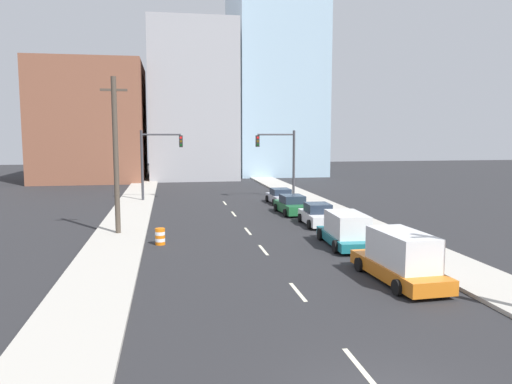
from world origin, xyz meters
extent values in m
cube|color=#ADA89E|center=(-8.06, 44.93, 0.08)|extent=(3.22, 89.85, 0.17)
cube|color=#ADA89E|center=(8.06, 44.93, 0.08)|extent=(3.22, 89.85, 0.17)
cube|color=beige|center=(0.00, 2.00, 0.00)|extent=(0.16, 2.40, 0.01)
cube|color=beige|center=(0.00, 8.59, 0.00)|extent=(0.16, 2.40, 0.01)
cube|color=beige|center=(0.00, 15.96, 0.00)|extent=(0.16, 2.40, 0.01)
cube|color=beige|center=(0.00, 21.34, 0.00)|extent=(0.16, 2.40, 0.01)
cube|color=beige|center=(0.00, 28.52, 0.00)|extent=(0.16, 2.40, 0.01)
cube|color=beige|center=(0.00, 34.84, 0.00)|extent=(0.16, 2.40, 0.01)
cube|color=brown|center=(-15.25, 61.72, 7.89)|extent=(14.00, 16.00, 15.78)
cube|color=#99999E|center=(-1.49, 65.72, 10.76)|extent=(12.00, 20.00, 21.53)
cube|color=#99B7CC|center=(11.80, 69.72, 18.03)|extent=(13.00, 20.00, 36.06)
cylinder|color=#38383D|center=(-7.43, 37.18, 3.32)|extent=(0.24, 0.24, 6.64)
cylinder|color=#38383D|center=(-5.62, 37.18, 6.24)|extent=(3.60, 0.16, 0.16)
cube|color=black|center=(-3.82, 37.18, 5.61)|extent=(0.34, 0.32, 1.10)
cylinder|color=red|center=(-3.82, 37.01, 5.95)|extent=(0.22, 0.04, 0.22)
cylinder|color=#593F0C|center=(-3.82, 37.01, 5.61)|extent=(0.22, 0.04, 0.22)
cylinder|color=#0C3F14|center=(-3.82, 37.01, 5.27)|extent=(0.22, 0.04, 0.22)
cylinder|color=#38383D|center=(7.06, 37.18, 3.32)|extent=(0.24, 0.24, 6.64)
cylinder|color=#38383D|center=(5.26, 37.18, 6.24)|extent=(3.60, 0.16, 0.16)
cube|color=black|center=(3.46, 37.18, 5.61)|extent=(0.34, 0.32, 1.10)
cylinder|color=red|center=(3.46, 37.01, 5.95)|extent=(0.22, 0.04, 0.22)
cylinder|color=#593F0C|center=(3.46, 37.01, 5.61)|extent=(0.22, 0.04, 0.22)
cylinder|color=#0C3F14|center=(3.46, 37.01, 5.27)|extent=(0.22, 0.04, 0.22)
cylinder|color=#473D33|center=(-8.16, 21.39, 4.86)|extent=(0.32, 0.32, 9.72)
cube|color=#473D33|center=(-8.16, 21.39, 8.92)|extent=(1.60, 0.14, 0.14)
cylinder|color=orange|center=(-5.55, 18.26, 0.10)|extent=(0.56, 0.56, 0.19)
cylinder|color=white|center=(-5.55, 18.26, 0.29)|extent=(0.56, 0.56, 0.19)
cylinder|color=orange|center=(-5.55, 18.26, 0.47)|extent=(0.56, 0.56, 0.19)
cylinder|color=white|center=(-5.55, 18.26, 0.67)|extent=(0.56, 0.56, 0.19)
cylinder|color=orange|center=(-5.55, 18.26, 0.85)|extent=(0.56, 0.56, 0.19)
cube|color=orange|center=(4.62, 9.31, 0.47)|extent=(2.20, 5.80, 0.59)
cube|color=silver|center=(4.63, 9.03, 1.47)|extent=(1.87, 3.62, 1.42)
cylinder|color=black|center=(3.54, 11.03, 0.32)|extent=(0.25, 0.65, 0.64)
cylinder|color=black|center=(5.53, 11.13, 0.32)|extent=(0.25, 0.65, 0.64)
cylinder|color=black|center=(3.71, 7.50, 0.32)|extent=(0.25, 0.65, 0.64)
cylinder|color=black|center=(5.70, 7.60, 0.32)|extent=(0.25, 0.65, 0.64)
cube|color=#196B75|center=(4.76, 16.21, 0.43)|extent=(2.29, 5.41, 0.48)
cube|color=silver|center=(4.74, 15.94, 1.28)|extent=(1.94, 3.38, 1.24)
cylinder|color=black|center=(3.81, 17.91, 0.34)|extent=(0.26, 0.70, 0.69)
cylinder|color=black|center=(5.88, 17.80, 0.34)|extent=(0.26, 0.70, 0.69)
cylinder|color=black|center=(3.63, 14.62, 0.34)|extent=(0.26, 0.70, 0.69)
cylinder|color=black|center=(5.71, 14.51, 0.34)|extent=(0.26, 0.70, 0.69)
cube|color=silver|center=(5.10, 22.66, 0.53)|extent=(1.90, 4.31, 0.71)
cube|color=#1E2838|center=(5.10, 22.66, 1.20)|extent=(1.62, 1.96, 0.64)
cylinder|color=black|center=(4.21, 24.01, 0.31)|extent=(0.24, 0.63, 0.62)
cylinder|color=black|center=(6.06, 23.96, 0.31)|extent=(0.24, 0.63, 0.62)
cylinder|color=black|center=(4.14, 21.36, 0.31)|extent=(0.24, 0.63, 0.62)
cylinder|color=black|center=(5.99, 21.31, 0.31)|extent=(0.24, 0.63, 0.62)
cube|color=#1E6033|center=(4.61, 27.89, 0.51)|extent=(2.06, 4.69, 0.68)
cube|color=#1E2838|center=(4.61, 27.89, 1.16)|extent=(1.73, 2.14, 0.62)
cylinder|color=black|center=(3.58, 29.28, 0.31)|extent=(0.25, 0.63, 0.62)
cylinder|color=black|center=(5.51, 29.36, 0.31)|extent=(0.25, 0.63, 0.62)
cylinder|color=black|center=(3.70, 26.42, 0.31)|extent=(0.25, 0.63, 0.62)
cylinder|color=black|center=(5.63, 26.50, 0.31)|extent=(0.25, 0.63, 0.62)
cube|color=#B2B2BC|center=(4.99, 33.81, 0.48)|extent=(1.97, 4.30, 0.62)
cube|color=#1E2838|center=(4.99, 33.81, 1.07)|extent=(1.67, 1.97, 0.57)
cylinder|color=black|center=(4.00, 35.09, 0.30)|extent=(0.24, 0.61, 0.61)
cylinder|color=black|center=(5.88, 35.16, 0.30)|extent=(0.24, 0.61, 0.61)
cylinder|color=black|center=(4.10, 32.46, 0.30)|extent=(0.24, 0.61, 0.61)
cylinder|color=black|center=(5.98, 32.53, 0.30)|extent=(0.24, 0.61, 0.61)
camera|label=1|loc=(-4.98, -10.14, 6.26)|focal=35.00mm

